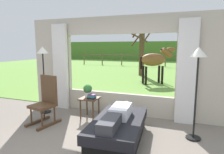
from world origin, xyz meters
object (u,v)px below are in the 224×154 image
book_stack (92,97)px  horse (155,60)px  floor_lamp_right (198,66)px  pasture_tree (141,50)px  reclining_person (118,115)px  rocking_chair (46,100)px  floor_lamp_left (43,60)px  potted_plant (88,90)px  recliner_sofa (118,129)px  side_table (90,101)px

book_stack → horse: (0.74, 5.19, 0.58)m
floor_lamp_right → pasture_tree: (-2.75, 7.96, 0.12)m
book_stack → floor_lamp_right: 2.49m
reclining_person → book_stack: (-0.96, 0.87, 0.05)m
rocking_chair → horse: size_ratio=0.65×
pasture_tree → floor_lamp_left: bearing=-97.3°
reclining_person → potted_plant: bearing=134.2°
book_stack → floor_lamp_left: size_ratio=0.12×
pasture_tree → horse: bearing=-64.9°
horse → pasture_tree: pasture_tree is taller
recliner_sofa → horse: horse is taller
side_table → horse: (0.83, 5.13, 0.73)m
rocking_chair → potted_plant: bearing=55.5°
recliner_sofa → rocking_chair: size_ratio=1.58×
reclining_person → book_stack: 1.30m
rocking_chair → side_table: bearing=50.0°
side_table → floor_lamp_right: 2.63m
rocking_chair → pasture_tree: 8.37m
floor_lamp_left → floor_lamp_right: bearing=-4.2°
recliner_sofa → floor_lamp_left: size_ratio=0.99×
horse → reclining_person: bearing=-33.4°
rocking_chair → side_table: size_ratio=2.15×
rocking_chair → pasture_tree: bearing=97.4°
rocking_chair → book_stack: bearing=44.6°
reclining_person → floor_lamp_right: 1.74m
recliner_sofa → rocking_chair: 1.89m
potted_plant → book_stack: bearing=-35.5°
recliner_sofa → reclining_person: size_ratio=1.23×
floor_lamp_left → pasture_tree: bearing=82.7°
floor_lamp_right → book_stack: bearing=173.6°
horse → pasture_tree: 2.79m
recliner_sofa → book_stack: size_ratio=8.55×
recliner_sofa → floor_lamp_left: bearing=156.0°
reclining_person → rocking_chair: 1.87m
potted_plant → horse: bearing=79.8°
potted_plant → side_table: bearing=-36.9°
reclining_person → floor_lamp_left: floor_lamp_left is taller
rocking_chair → floor_lamp_right: 3.34m
book_stack → side_table: bearing=145.8°
rocking_chair → recliner_sofa: bearing=3.6°
horse → recliner_sofa: bearing=-33.3°
floor_lamp_left → floor_lamp_right: floor_lamp_left is taller
potted_plant → floor_lamp_right: (2.49, -0.38, 0.73)m
book_stack → pasture_tree: pasture_tree is taller
recliner_sofa → floor_lamp_right: bearing=17.9°
book_stack → pasture_tree: bearing=93.2°
rocking_chair → pasture_tree: pasture_tree is taller
floor_lamp_right → horse: (-1.58, 5.45, -0.28)m
recliner_sofa → potted_plant: size_ratio=5.52×
rocking_chair → book_stack: (0.89, 0.60, 0.03)m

